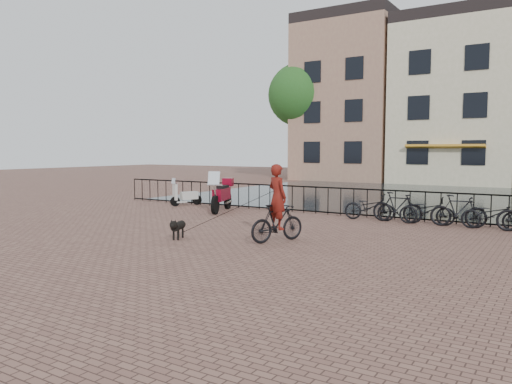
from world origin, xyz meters
The scene contains 15 objects.
ground centered at (0.00, 0.00, 0.00)m, with size 100.00×100.00×0.00m, color brown.
canal_water centered at (0.00, 17.30, 0.00)m, with size 20.00×20.00×0.00m, color black.
railing centered at (0.00, 8.00, 0.50)m, with size 20.00×0.05×1.02m.
canal_house_left centered at (-7.50, 30.00, 6.40)m, with size 7.50×9.00×12.80m.
canal_house_mid centered at (0.50, 30.00, 5.90)m, with size 8.00×9.50×11.80m.
tree_far_left centered at (-11.00, 27.00, 6.73)m, with size 5.04×5.04×9.27m.
cyclist centered at (1.13, 2.26, 0.90)m, with size 1.14×1.79×2.37m.
dog centered at (-1.34, 1.19, 0.28)m, with size 0.55×0.87×0.56m.
motorcycle centered at (-3.86, 6.62, 0.82)m, with size 1.30×2.34×1.64m.
scooter centered at (-6.38, 7.50, 0.61)m, with size 0.89×1.36×1.22m.
parked_bike_0 centered at (1.80, 7.40, 0.45)m, with size 0.60×1.72×0.90m, color black.
parked_bike_1 centered at (2.75, 7.40, 0.50)m, with size 0.47×1.66×1.00m, color black.
parked_bike_2 centered at (3.70, 7.40, 0.45)m, with size 0.60×1.72×0.90m, color black.
parked_bike_3 centered at (4.65, 7.40, 0.50)m, with size 0.47×1.66×1.00m, color black.
parked_bike_4 centered at (5.60, 7.40, 0.45)m, with size 0.60×1.72×0.90m, color black.
Camera 1 is at (7.52, -8.94, 2.41)m, focal length 35.00 mm.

